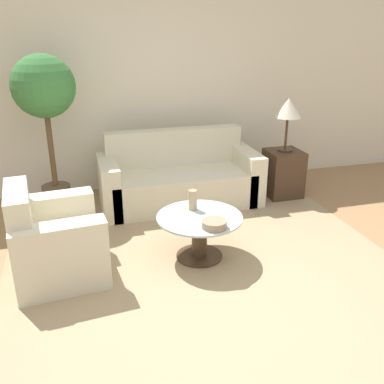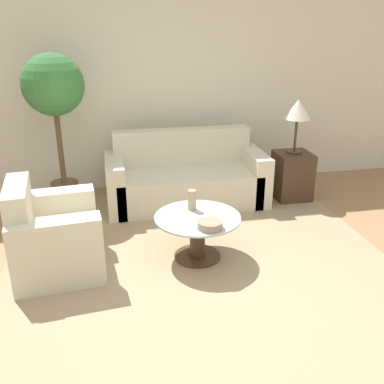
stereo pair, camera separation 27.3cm
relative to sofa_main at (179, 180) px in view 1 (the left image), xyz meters
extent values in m
plane|color=#9E754C|center=(-0.22, -2.12, -0.28)|extent=(14.00, 14.00, 0.00)
cube|color=beige|center=(-0.22, 0.70, 1.02)|extent=(10.00, 0.06, 2.60)
cube|color=tan|center=(-0.14, -1.34, -0.27)|extent=(3.45, 3.53, 0.01)
cube|color=beige|center=(0.00, -0.08, -0.07)|extent=(1.65, 0.78, 0.41)
cube|color=beige|center=(0.00, 0.22, 0.14)|extent=(1.65, 0.18, 0.84)
cube|color=beige|center=(-0.83, -0.08, 0.02)|extent=(0.20, 0.78, 0.60)
cube|color=beige|center=(0.83, -0.08, 0.02)|extent=(0.20, 0.78, 0.60)
cube|color=beige|center=(-1.37, -1.27, -0.07)|extent=(0.78, 0.72, 0.41)
cube|color=beige|center=(-1.63, -1.29, 0.13)|extent=(0.24, 0.67, 0.81)
cube|color=beige|center=(-1.33, -1.59, 0.02)|extent=(0.74, 0.27, 0.60)
cube|color=beige|center=(-1.40, -0.94, 0.02)|extent=(0.74, 0.27, 0.60)
cylinder|color=#422D1E|center=(-0.14, -1.34, -0.27)|extent=(0.43, 0.43, 0.02)
cylinder|color=#422D1E|center=(-0.14, -1.34, -0.08)|extent=(0.14, 0.14, 0.39)
cylinder|color=#B2C6C6|center=(-0.14, -1.34, 0.13)|extent=(0.77, 0.77, 0.02)
cube|color=#422D1E|center=(1.29, -0.15, 0.01)|extent=(0.41, 0.41, 0.57)
cylinder|color=#422D1E|center=(1.29, -0.15, 0.31)|extent=(0.18, 0.18, 0.02)
cylinder|color=#422D1E|center=(1.29, -0.15, 0.51)|extent=(0.03, 0.03, 0.38)
cone|color=beige|center=(1.29, -0.15, 0.82)|extent=(0.31, 0.31, 0.22)
cylinder|color=brown|center=(-1.41, 0.14, -0.13)|extent=(0.31, 0.31, 0.30)
cylinder|color=brown|center=(-1.41, 0.14, 0.48)|extent=(0.06, 0.06, 0.92)
sphere|color=#387538|center=(-1.41, 0.14, 1.13)|extent=(0.66, 0.66, 0.66)
cylinder|color=tan|center=(-0.16, -1.19, 0.23)|extent=(0.08, 0.08, 0.19)
cylinder|color=gray|center=(-0.09, -1.60, 0.17)|extent=(0.21, 0.21, 0.07)
camera|label=1|loc=(-1.14, -4.66, 1.73)|focal=40.00mm
camera|label=2|loc=(-0.87, -4.72, 1.73)|focal=40.00mm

